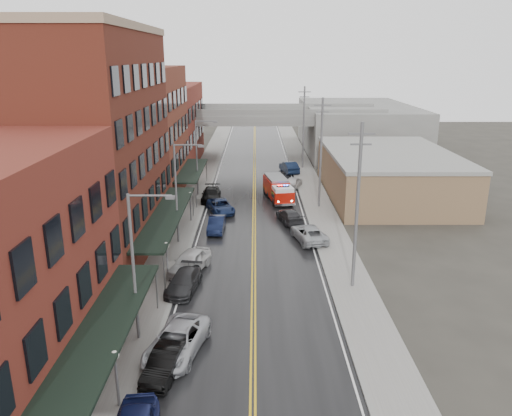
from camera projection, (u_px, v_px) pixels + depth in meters
name	position (u px, v px, depth m)	size (l,w,h in m)	color
road	(254.00, 222.00, 50.69)	(11.00, 160.00, 0.02)	black
sidewalk_left	(182.00, 221.00, 50.66)	(3.00, 160.00, 0.15)	slate
sidewalk_right	(326.00, 221.00, 50.68)	(3.00, 160.00, 0.15)	slate
curb_left	(199.00, 221.00, 50.66)	(0.30, 160.00, 0.15)	gray
curb_right	(310.00, 221.00, 50.68)	(0.30, 160.00, 0.15)	gray
brick_building_b	(94.00, 146.00, 41.34)	(9.00, 20.00, 18.00)	#552316
brick_building_c	(141.00, 133.00, 58.51)	(9.00, 15.00, 15.00)	maroon
brick_building_far	(167.00, 126.00, 75.69)	(9.00, 20.00, 12.00)	maroon
tan_building	(388.00, 175.00, 59.54)	(14.00, 22.00, 5.00)	#805E45
right_far_block	(357.00, 128.00, 87.79)	(18.00, 30.00, 8.00)	slate
awning_0	(103.00, 331.00, 24.94)	(2.60, 16.00, 3.09)	black
awning_1	(167.00, 215.00, 43.11)	(2.60, 18.00, 3.09)	black
awning_2	(192.00, 170.00, 59.84)	(2.60, 13.00, 3.09)	black
globe_lamp_0	(116.00, 366.00, 23.23)	(0.44, 0.44, 3.12)	#59595B
globe_lamp_1	(167.00, 253.00, 36.62)	(0.44, 0.44, 3.12)	#59595B
globe_lamp_2	(190.00, 200.00, 50.00)	(0.44, 0.44, 3.12)	#59595B
street_lamp_0	(137.00, 259.00, 28.13)	(2.64, 0.22, 9.00)	#59595B
street_lamp_1	(179.00, 187.00, 43.42)	(2.64, 0.22, 9.00)	#59595B
street_lamp_2	(199.00, 153.00, 58.72)	(2.64, 0.22, 9.00)	#59595B
utility_pole_0	(357.00, 204.00, 34.51)	(1.80, 0.24, 12.00)	#59595B
utility_pole_1	(321.00, 151.00, 53.63)	(1.80, 0.24, 12.00)	#59595B
utility_pole_2	(304.00, 126.00, 72.76)	(1.80, 0.24, 12.00)	#59595B
overpass	(254.00, 122.00, 79.53)	(40.00, 10.00, 7.50)	slate
fire_truck	(278.00, 189.00, 57.84)	(3.79, 7.32, 2.57)	#A91207
parked_car_left_1	(165.00, 362.00, 26.29)	(1.44, 4.13, 1.36)	black
parked_car_left_2	(177.00, 341.00, 28.05)	(2.59, 5.61, 1.56)	#A5A7AD
parked_car_left_3	(184.00, 282.00, 35.69)	(1.92, 4.73, 1.37)	#232426
parked_car_left_4	(190.00, 262.00, 38.71)	(1.98, 4.93, 1.68)	silver
parked_car_left_5	(217.00, 224.00, 47.80)	(1.47, 4.22, 1.39)	black
parked_car_left_6	(221.00, 206.00, 53.54)	(2.26, 4.90, 1.36)	#122045
parked_car_left_7	(211.00, 195.00, 57.74)	(2.10, 5.16, 1.50)	black
parked_car_right_0	(309.00, 233.00, 45.28)	(2.39, 5.18, 1.44)	#9EA2A6
parked_car_right_1	(290.00, 216.00, 50.30)	(1.92, 4.72, 1.37)	#28282B
parked_car_right_2	(293.00, 182.00, 63.58)	(1.68, 4.18, 1.42)	silver
parked_car_right_3	(289.00, 167.00, 71.68)	(1.75, 5.02, 1.65)	black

